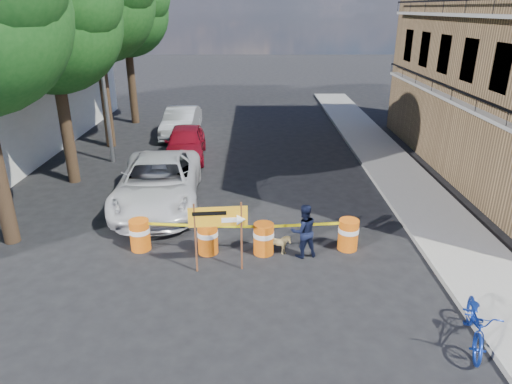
{
  "coord_description": "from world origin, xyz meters",
  "views": [
    {
      "loc": [
        0.33,
        -9.93,
        6.39
      ],
      "look_at": [
        0.37,
        2.64,
        1.3
      ],
      "focal_mm": 32.0,
      "sensor_mm": 36.0,
      "label": 1
    }
  ],
  "objects_px": {
    "detour_sign": "(226,222)",
    "bicycle": "(480,303)",
    "pedestrian": "(304,231)",
    "sedan_silver": "(181,122)",
    "barrel_far_right": "(348,234)",
    "barrel_mid_right": "(264,238)",
    "suv_white": "(158,182)",
    "barrel_far_left": "(140,234)",
    "dog": "(277,245)",
    "sedan_red": "(185,143)",
    "barrel_mid_left": "(208,237)"
  },
  "relations": [
    {
      "from": "barrel_far_left",
      "to": "sedan_red",
      "type": "xyz_separation_m",
      "value": [
        0.1,
        8.49,
        0.26
      ]
    },
    {
      "from": "barrel_far_left",
      "to": "sedan_red",
      "type": "distance_m",
      "value": 8.49
    },
    {
      "from": "barrel_mid_right",
      "to": "detour_sign",
      "type": "xyz_separation_m",
      "value": [
        -0.97,
        -0.88,
        0.93
      ]
    },
    {
      "from": "barrel_far_left",
      "to": "sedan_silver",
      "type": "distance_m",
      "value": 12.52
    },
    {
      "from": "suv_white",
      "to": "pedestrian",
      "type": "bearing_deg",
      "value": -42.35
    },
    {
      "from": "sedan_silver",
      "to": "sedan_red",
      "type": "bearing_deg",
      "value": -77.24
    },
    {
      "from": "sedan_red",
      "to": "sedan_silver",
      "type": "distance_m",
      "value": 4.09
    },
    {
      "from": "detour_sign",
      "to": "dog",
      "type": "bearing_deg",
      "value": 25.02
    },
    {
      "from": "barrel_far_left",
      "to": "barrel_mid_right",
      "type": "relative_size",
      "value": 1.0
    },
    {
      "from": "barrel_far_left",
      "to": "barrel_mid_right",
      "type": "distance_m",
      "value": 3.49
    },
    {
      "from": "barrel_far_right",
      "to": "barrel_mid_right",
      "type": "bearing_deg",
      "value": -174.25
    },
    {
      "from": "sedan_silver",
      "to": "barrel_mid_left",
      "type": "bearing_deg",
      "value": -76.55
    },
    {
      "from": "barrel_far_left",
      "to": "sedan_silver",
      "type": "height_order",
      "value": "sedan_silver"
    },
    {
      "from": "suv_white",
      "to": "sedan_red",
      "type": "height_order",
      "value": "suv_white"
    },
    {
      "from": "sedan_silver",
      "to": "detour_sign",
      "type": "bearing_deg",
      "value": -74.96
    },
    {
      "from": "barrel_mid_left",
      "to": "pedestrian",
      "type": "height_order",
      "value": "pedestrian"
    },
    {
      "from": "barrel_far_right",
      "to": "sedan_silver",
      "type": "height_order",
      "value": "sedan_silver"
    },
    {
      "from": "barrel_far_right",
      "to": "pedestrian",
      "type": "bearing_deg",
      "value": -163.37
    },
    {
      "from": "detour_sign",
      "to": "bicycle",
      "type": "distance_m",
      "value": 5.92
    },
    {
      "from": "dog",
      "to": "suv_white",
      "type": "distance_m",
      "value": 5.3
    },
    {
      "from": "barrel_mid_left",
      "to": "detour_sign",
      "type": "bearing_deg",
      "value": -57.62
    },
    {
      "from": "barrel_far_left",
      "to": "barrel_far_right",
      "type": "bearing_deg",
      "value": 0.01
    },
    {
      "from": "pedestrian",
      "to": "dog",
      "type": "xyz_separation_m",
      "value": [
        -0.7,
        0.07,
        -0.46
      ]
    },
    {
      "from": "detour_sign",
      "to": "sedan_silver",
      "type": "relative_size",
      "value": 0.42
    },
    {
      "from": "barrel_far_left",
      "to": "detour_sign",
      "type": "relative_size",
      "value": 0.47
    },
    {
      "from": "barrel_far_right",
      "to": "sedan_silver",
      "type": "relative_size",
      "value": 0.2
    },
    {
      "from": "dog",
      "to": "barrel_far_right",
      "type": "bearing_deg",
      "value": -79.8
    },
    {
      "from": "barrel_far_right",
      "to": "detour_sign",
      "type": "xyz_separation_m",
      "value": [
        -3.36,
        -1.12,
        0.93
      ]
    },
    {
      "from": "barrel_mid_left",
      "to": "sedan_silver",
      "type": "bearing_deg",
      "value": 101.56
    },
    {
      "from": "barrel_mid_right",
      "to": "suv_white",
      "type": "bearing_deg",
      "value": 136.02
    },
    {
      "from": "dog",
      "to": "sedan_silver",
      "type": "distance_m",
      "value": 13.61
    },
    {
      "from": "dog",
      "to": "barrel_mid_left",
      "type": "bearing_deg",
      "value": 87.21
    },
    {
      "from": "barrel_mid_right",
      "to": "barrel_mid_left",
      "type": "bearing_deg",
      "value": 178.39
    },
    {
      "from": "barrel_far_right",
      "to": "dog",
      "type": "distance_m",
      "value": 2.04
    },
    {
      "from": "bicycle",
      "to": "dog",
      "type": "distance_m",
      "value": 5.31
    },
    {
      "from": "barrel_mid_left",
      "to": "bicycle",
      "type": "distance_m",
      "value": 6.89
    },
    {
      "from": "sedan_silver",
      "to": "dog",
      "type": "bearing_deg",
      "value": -68.65
    },
    {
      "from": "barrel_mid_left",
      "to": "barrel_far_left",
      "type": "bearing_deg",
      "value": 174.18
    },
    {
      "from": "suv_white",
      "to": "detour_sign",
      "type": "bearing_deg",
      "value": -63.69
    },
    {
      "from": "barrel_mid_left",
      "to": "dog",
      "type": "bearing_deg",
      "value": -3.8
    },
    {
      "from": "bicycle",
      "to": "dog",
      "type": "bearing_deg",
      "value": 154.61
    },
    {
      "from": "barrel_far_right",
      "to": "sedan_silver",
      "type": "distance_m",
      "value": 14.11
    },
    {
      "from": "barrel_far_left",
      "to": "dog",
      "type": "bearing_deg",
      "value": -4.81
    },
    {
      "from": "barrel_far_right",
      "to": "barrel_mid_left",
      "type": "bearing_deg",
      "value": -177.14
    },
    {
      "from": "bicycle",
      "to": "sedan_red",
      "type": "height_order",
      "value": "bicycle"
    },
    {
      "from": "barrel_mid_right",
      "to": "detour_sign",
      "type": "relative_size",
      "value": 0.47
    },
    {
      "from": "sedan_red",
      "to": "barrel_mid_left",
      "type": "bearing_deg",
      "value": -82.11
    },
    {
      "from": "barrel_mid_right",
      "to": "sedan_red",
      "type": "distance_m",
      "value": 9.36
    },
    {
      "from": "pedestrian",
      "to": "sedan_silver",
      "type": "relative_size",
      "value": 0.34
    },
    {
      "from": "barrel_far_left",
      "to": "dog",
      "type": "xyz_separation_m",
      "value": [
        3.86,
        -0.32,
        -0.16
      ]
    }
  ]
}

